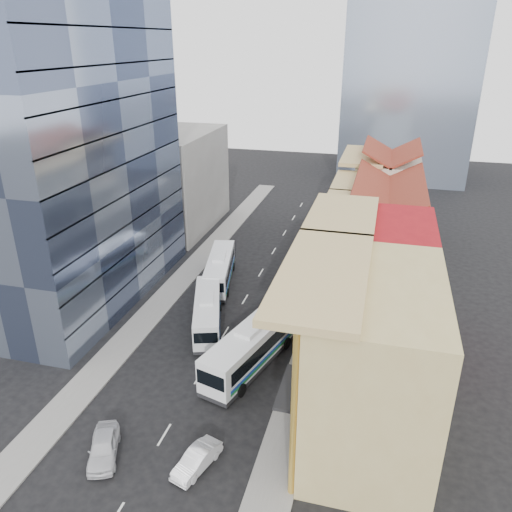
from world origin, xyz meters
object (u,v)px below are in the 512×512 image
(office_tower, at_px, (72,160))
(bus_left_far, at_px, (220,269))
(bus_left_near, at_px, (207,311))
(bus_right, at_px, (252,345))
(sedan_left, at_px, (104,447))
(sedan_right, at_px, (197,460))
(shophouse_tan, at_px, (374,363))

(office_tower, relative_size, bus_left_far, 2.76)
(bus_left_near, distance_m, bus_right, 7.71)
(bus_right, height_order, sedan_left, bus_right)
(office_tower, distance_m, bus_left_near, 20.33)
(office_tower, distance_m, bus_left_far, 19.62)
(sedan_right, bearing_deg, sedan_left, -156.56)
(shophouse_tan, bearing_deg, bus_right, 150.35)
(bus_right, bearing_deg, sedan_right, -76.68)
(bus_left_near, height_order, bus_right, bus_right)
(sedan_right, bearing_deg, bus_right, 104.95)
(bus_left_far, height_order, sedan_left, bus_left_far)
(bus_right, distance_m, sedan_right, 12.02)
(shophouse_tan, height_order, bus_right, shophouse_tan)
(shophouse_tan, distance_m, bus_right, 12.30)
(shophouse_tan, height_order, bus_left_far, shophouse_tan)
(bus_left_near, distance_m, bus_left_far, 9.74)
(office_tower, xyz_separation_m, bus_left_near, (15.00, -3.29, -13.32))
(bus_left_far, relative_size, bus_right, 0.88)
(office_tower, relative_size, sedan_left, 6.58)
(bus_left_far, distance_m, sedan_left, 27.14)
(bus_left_near, bearing_deg, bus_right, -58.54)
(bus_left_far, bearing_deg, shophouse_tan, -60.34)
(bus_left_near, distance_m, sedan_left, 17.62)
(bus_left_near, distance_m, sedan_right, 17.75)
(sedan_right, bearing_deg, shophouse_tan, 47.67)
(bus_left_near, relative_size, sedan_right, 2.62)
(office_tower, height_order, bus_right, office_tower)
(office_tower, xyz_separation_m, sedan_right, (20.36, -20.18, -14.34))
(sedan_left, bearing_deg, bus_left_far, 68.97)
(office_tower, height_order, sedan_left, office_tower)
(office_tower, bearing_deg, shophouse_tan, -24.30)
(shophouse_tan, bearing_deg, sedan_left, -158.14)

